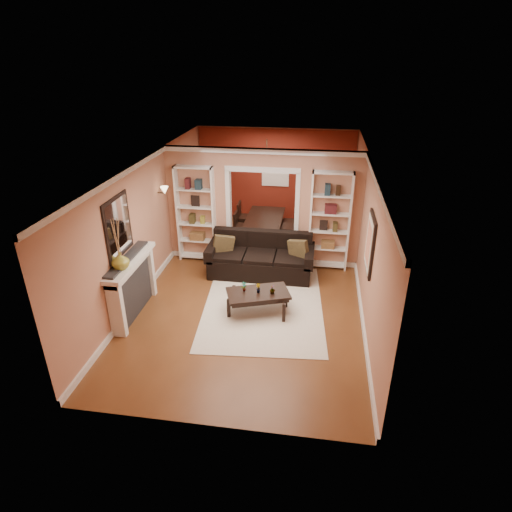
% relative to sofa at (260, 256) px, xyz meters
% --- Properties ---
extents(floor, '(8.00, 8.00, 0.00)m').
position_rel_sofa_xyz_m(floor, '(-0.06, -0.45, -0.47)').
color(floor, brown).
rests_on(floor, ground).
extents(ceiling, '(8.00, 8.00, 0.00)m').
position_rel_sofa_xyz_m(ceiling, '(-0.06, -0.45, 2.23)').
color(ceiling, white).
rests_on(ceiling, ground).
extents(wall_back, '(8.00, 0.00, 8.00)m').
position_rel_sofa_xyz_m(wall_back, '(-0.06, 3.55, 0.88)').
color(wall_back, tan).
rests_on(wall_back, ground).
extents(wall_front, '(8.00, 0.00, 8.00)m').
position_rel_sofa_xyz_m(wall_front, '(-0.06, -4.45, 0.88)').
color(wall_front, tan).
rests_on(wall_front, ground).
extents(wall_left, '(0.00, 8.00, 8.00)m').
position_rel_sofa_xyz_m(wall_left, '(-2.31, -0.45, 0.88)').
color(wall_left, tan).
rests_on(wall_left, ground).
extents(wall_right, '(0.00, 8.00, 8.00)m').
position_rel_sofa_xyz_m(wall_right, '(2.19, -0.45, 0.88)').
color(wall_right, tan).
rests_on(wall_right, ground).
extents(partition_wall, '(4.50, 0.15, 2.70)m').
position_rel_sofa_xyz_m(partition_wall, '(-0.06, 0.75, 0.88)').
color(partition_wall, tan).
rests_on(partition_wall, floor).
extents(red_back_panel, '(4.44, 0.04, 2.64)m').
position_rel_sofa_xyz_m(red_back_panel, '(-0.06, 3.52, 0.85)').
color(red_back_panel, maroon).
rests_on(red_back_panel, floor).
extents(dining_window, '(0.78, 0.03, 0.98)m').
position_rel_sofa_xyz_m(dining_window, '(-0.06, 3.48, 1.08)').
color(dining_window, '#8CA5CC').
rests_on(dining_window, wall_back).
extents(area_rug, '(2.59, 3.45, 0.01)m').
position_rel_sofa_xyz_m(area_rug, '(0.24, -1.30, -0.46)').
color(area_rug, silver).
rests_on(area_rug, floor).
extents(sofa, '(2.38, 1.03, 0.93)m').
position_rel_sofa_xyz_m(sofa, '(0.00, 0.00, 0.00)').
color(sofa, black).
rests_on(sofa, floor).
extents(pillow_left, '(0.47, 0.29, 0.45)m').
position_rel_sofa_xyz_m(pillow_left, '(-0.84, -0.02, 0.22)').
color(pillow_left, brown).
rests_on(pillow_left, sofa).
extents(pillow_right, '(0.46, 0.32, 0.45)m').
position_rel_sofa_xyz_m(pillow_right, '(0.84, -0.02, 0.21)').
color(pillow_right, brown).
rests_on(pillow_right, sofa).
extents(coffee_table, '(1.32, 1.00, 0.45)m').
position_rel_sofa_xyz_m(coffee_table, '(0.17, -1.56, -0.24)').
color(coffee_table, black).
rests_on(coffee_table, floor).
extents(plant_left, '(0.12, 0.12, 0.20)m').
position_rel_sofa_xyz_m(plant_left, '(-0.10, -1.56, 0.08)').
color(plant_left, '#336626').
rests_on(plant_left, coffee_table).
extents(plant_center, '(0.12, 0.12, 0.18)m').
position_rel_sofa_xyz_m(plant_center, '(0.17, -1.56, 0.07)').
color(plant_center, '#336626').
rests_on(plant_center, coffee_table).
extents(plant_right, '(0.12, 0.12, 0.18)m').
position_rel_sofa_xyz_m(plant_right, '(0.45, -1.56, 0.07)').
color(plant_right, '#336626').
rests_on(plant_right, coffee_table).
extents(bookshelf_left, '(0.90, 0.30, 2.30)m').
position_rel_sofa_xyz_m(bookshelf_left, '(-1.61, 0.58, 0.68)').
color(bookshelf_left, white).
rests_on(bookshelf_left, floor).
extents(bookshelf_right, '(0.90, 0.30, 2.30)m').
position_rel_sofa_xyz_m(bookshelf_right, '(1.49, 0.58, 0.68)').
color(bookshelf_right, white).
rests_on(bookshelf_right, floor).
extents(fireplace, '(0.32, 1.70, 1.16)m').
position_rel_sofa_xyz_m(fireplace, '(-2.15, -1.95, 0.11)').
color(fireplace, white).
rests_on(fireplace, floor).
extents(vase, '(0.38, 0.38, 0.32)m').
position_rel_sofa_xyz_m(vase, '(-2.15, -2.32, 0.86)').
color(vase, olive).
rests_on(vase, fireplace).
extents(mirror, '(0.03, 0.95, 1.10)m').
position_rel_sofa_xyz_m(mirror, '(-2.29, -1.95, 1.33)').
color(mirror, silver).
rests_on(mirror, wall_left).
extents(wall_sconce, '(0.18, 0.18, 0.22)m').
position_rel_sofa_xyz_m(wall_sconce, '(-2.21, 0.10, 1.36)').
color(wall_sconce, '#FFE0A5').
rests_on(wall_sconce, wall_left).
extents(framed_art, '(0.04, 0.85, 1.05)m').
position_rel_sofa_xyz_m(framed_art, '(2.15, -1.45, 1.08)').
color(framed_art, black).
rests_on(framed_art, wall_right).
extents(dining_table, '(1.72, 0.96, 0.61)m').
position_rel_sofa_xyz_m(dining_table, '(-0.15, 2.10, -0.16)').
color(dining_table, black).
rests_on(dining_table, floor).
extents(dining_chair_nw, '(0.53, 0.53, 0.83)m').
position_rel_sofa_xyz_m(dining_chair_nw, '(-0.70, 1.80, -0.05)').
color(dining_chair_nw, black).
rests_on(dining_chair_nw, floor).
extents(dining_chair_ne, '(0.59, 0.59, 0.92)m').
position_rel_sofa_xyz_m(dining_chair_ne, '(0.40, 1.80, -0.01)').
color(dining_chair_ne, black).
rests_on(dining_chair_ne, floor).
extents(dining_chair_sw, '(0.57, 0.57, 0.89)m').
position_rel_sofa_xyz_m(dining_chair_sw, '(-0.70, 2.40, -0.02)').
color(dining_chair_sw, black).
rests_on(dining_chair_sw, floor).
extents(dining_chair_se, '(0.50, 0.50, 0.77)m').
position_rel_sofa_xyz_m(dining_chair_se, '(0.40, 2.40, -0.08)').
color(dining_chair_se, black).
rests_on(dining_chair_se, floor).
extents(chandelier, '(0.50, 0.50, 0.30)m').
position_rel_sofa_xyz_m(chandelier, '(-0.06, 2.25, 1.55)').
color(chandelier, '#322417').
rests_on(chandelier, ceiling).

